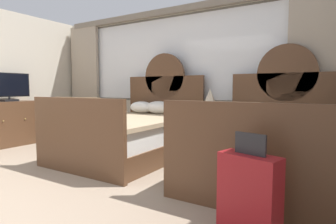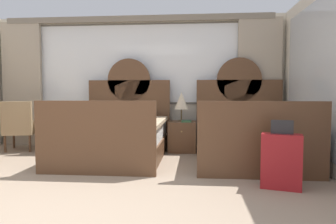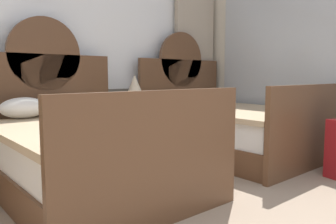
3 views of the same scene
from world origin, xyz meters
name	(u,v)px [view 3 (image 3 of 3)]	position (x,y,z in m)	size (l,w,h in m)	color
wall_back_window	(50,50)	(0.00, 3.76, 1.44)	(5.98, 0.22, 2.70)	beige
wall_right_mirror	(330,58)	(3.02, 1.61, 1.35)	(0.08, 4.36, 2.70)	beige
bed_near_window	(86,150)	(-0.14, 2.54, 0.39)	(1.67, 2.22, 1.81)	brown
bed_near_mirror	(230,127)	(2.07, 2.53, 0.38)	(1.67, 2.22, 1.81)	brown
nightstand_between_beds	(139,137)	(0.96, 3.19, 0.29)	(0.52, 0.54, 0.57)	brown
table_lamp_on_nightstand	(135,87)	(0.94, 3.25, 0.96)	(0.27, 0.27, 0.56)	brown
book_on_nightstand	(148,115)	(1.05, 3.09, 0.59)	(0.18, 0.26, 0.03)	#285133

